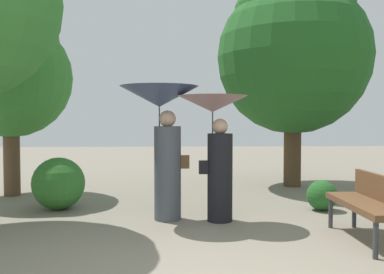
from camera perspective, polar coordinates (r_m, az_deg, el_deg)
person_left at (r=6.41m, az=-4.03°, el=1.86°), size 1.20×1.20×2.04m
person_right at (r=6.31m, az=3.24°, el=0.34°), size 1.05×1.05×1.89m
park_bench at (r=5.80m, az=23.04°, el=-7.99°), size 0.49×1.50×0.83m
tree_near_left at (r=9.24m, az=-23.43°, el=8.71°), size 2.42×2.42×3.99m
tree_near_right at (r=10.06m, az=13.59°, el=11.85°), size 3.47×3.47×5.12m
bush_path_right at (r=7.50m, az=17.20°, el=-7.56°), size 0.51×0.51×0.51m
bush_behind_bench at (r=7.57m, az=-17.65°, el=-6.02°), size 0.89×0.89×0.89m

